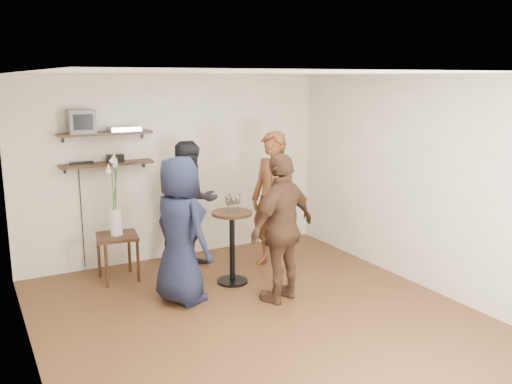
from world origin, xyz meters
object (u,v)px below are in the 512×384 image
Objects in this scene: dvd_deck at (125,129)px; person_navy at (180,230)px; person_brown at (282,228)px; drinks_table at (232,237)px; person_plaid at (273,200)px; radio at (115,158)px; crt_monitor at (81,121)px; side_table at (117,242)px; person_dark at (192,205)px.

dvd_deck is 1.82m from person_navy.
drinks_table is at bearing -90.00° from person_brown.
person_plaid is (0.76, 0.29, 0.34)m from drinks_table.
person_plaid is at bearing -27.14° from radio.
drinks_table is 0.54× the size of person_navy.
radio is 0.13× the size of person_brown.
crt_monitor is 0.34× the size of drinks_table.
side_table is 1.08m from person_dark.
dvd_deck is at bearing 57.59° from side_table.
person_dark is at bearing -0.86° from side_table.
radio reaches higher than drinks_table.
drinks_table is 0.53× the size of person_dark.
radio is (-0.14, 0.00, -0.38)m from dvd_deck.
person_navy reaches higher than side_table.
radio is at bearing -138.12° from person_plaid.
crt_monitor reaches higher than dvd_deck.
person_brown is at bearing -48.34° from crt_monitor.
person_navy is at bearing -82.85° from dvd_deck.
person_navy is (0.74, -1.48, -1.16)m from crt_monitor.
radio is at bearing 0.00° from crt_monitor.
crt_monitor is 1.45× the size of radio.
person_dark is at bearing -91.69° from person_brown.
radio is 0.13× the size of person_navy.
person_navy reaches higher than drinks_table.
side_table is 0.65× the size of drinks_table.
person_dark is at bearing -27.96° from radio.
person_dark reaches higher than person_navy.
dvd_deck is 1.82× the size of radio.
person_brown is (0.50, -1.54, -0.00)m from person_dark.
radio is 0.37× the size of side_table.
crt_monitor is 0.18× the size of person_brown.
person_dark is (-0.23, 0.78, 0.28)m from drinks_table.
person_dark is 1.00× the size of person_brown.
dvd_deck is 0.41m from radio.
person_plaid is at bearing -22.78° from crt_monitor.
person_navy is (-1.53, -0.53, -0.08)m from person_plaid.
radio is 0.12× the size of person_plaid.
person_brown is (1.23, -2.01, -1.03)m from dvd_deck.
drinks_table is (1.51, -1.24, -1.42)m from crt_monitor.
crt_monitor is 0.80× the size of dvd_deck.
crt_monitor is 0.53× the size of side_table.
side_table is (-0.14, -0.45, -1.02)m from radio.
radio reaches higher than side_table.
person_plaid is (1.86, -0.95, -0.58)m from radio.
side_table is at bearing 147.52° from drinks_table.
person_navy is at bearing -65.45° from side_table.
radio is at bearing 131.59° from drinks_table.
radio is 1.90m from drinks_table.
side_table is 0.35× the size of person_brown.
drinks_table is at bearing -90.00° from person_navy.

